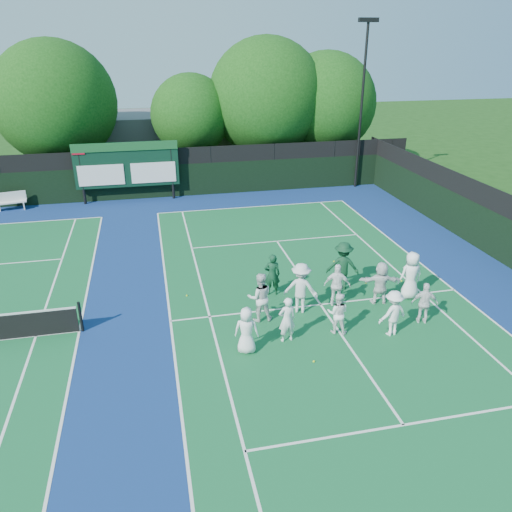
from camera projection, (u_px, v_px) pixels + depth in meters
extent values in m
plane|color=#163D10|center=(330.00, 318.00, 17.50)|extent=(120.00, 120.00, 0.00)
cube|color=navy|center=(155.00, 323.00, 17.22)|extent=(34.00, 32.00, 0.01)
cube|color=#125A2E|center=(320.00, 305.00, 18.39)|extent=(10.97, 23.77, 0.00)
cube|color=silver|center=(253.00, 207.00, 29.03)|extent=(10.97, 0.08, 0.00)
cube|color=silver|center=(170.00, 321.00, 17.32)|extent=(0.08, 23.77, 0.00)
cube|color=silver|center=(454.00, 290.00, 19.47)|extent=(0.08, 23.77, 0.00)
cube|color=silver|center=(210.00, 317.00, 17.59)|extent=(0.08, 23.77, 0.00)
cube|color=silver|center=(422.00, 293.00, 19.20)|extent=(0.08, 23.77, 0.00)
cube|color=silver|center=(403.00, 425.00, 12.67)|extent=(8.23, 0.08, 0.00)
cube|color=silver|center=(277.00, 241.00, 24.12)|extent=(8.23, 0.08, 0.00)
cube|color=silver|center=(320.00, 304.00, 18.39)|extent=(0.08, 12.80, 0.00)
cube|color=silver|center=(79.00, 331.00, 16.72)|extent=(0.08, 23.77, 0.00)
cube|color=silver|center=(36.00, 336.00, 16.45)|extent=(0.08, 23.77, 0.00)
cube|color=black|center=(146.00, 182.00, 30.24)|extent=(34.00, 0.08, 2.00)
cube|color=black|center=(144.00, 158.00, 29.64)|extent=(34.00, 0.05, 1.00)
cylinder|color=black|center=(82.00, 175.00, 28.88)|extent=(0.16, 0.16, 3.50)
cylinder|color=black|center=(172.00, 170.00, 29.90)|extent=(0.16, 0.16, 3.50)
cube|color=black|center=(127.00, 165.00, 29.20)|extent=(6.00, 0.15, 2.60)
cube|color=#164E23|center=(125.00, 147.00, 28.67)|extent=(6.00, 0.05, 0.50)
cube|color=silver|center=(101.00, 175.00, 29.02)|extent=(2.60, 0.04, 1.20)
cube|color=silver|center=(154.00, 173.00, 29.61)|extent=(2.60, 0.04, 1.20)
cube|color=#A70D20|center=(78.00, 150.00, 28.20)|extent=(0.70, 0.04, 0.50)
cube|color=slate|center=(197.00, 139.00, 37.78)|extent=(18.00, 6.00, 4.00)
cylinder|color=black|center=(361.00, 109.00, 31.01)|extent=(0.16, 0.16, 10.00)
cube|color=black|center=(369.00, 20.00, 29.01)|extent=(1.20, 0.30, 0.25)
cylinder|color=black|center=(81.00, 317.00, 16.53)|extent=(0.10, 0.10, 1.10)
cube|color=silver|center=(11.00, 202.00, 28.35)|extent=(1.68, 0.77, 0.06)
cube|color=silver|center=(11.00, 196.00, 28.37)|extent=(1.60, 0.41, 0.54)
cube|color=silver|center=(0.00, 207.00, 28.31)|extent=(0.14, 0.38, 0.43)
cube|color=silver|center=(24.00, 206.00, 28.57)|extent=(0.14, 0.38, 0.43)
cylinder|color=black|center=(65.00, 168.00, 32.26)|extent=(0.44, 0.44, 2.60)
sphere|color=#0F3C0D|center=(55.00, 102.00, 30.62)|extent=(7.47, 7.47, 7.47)
sphere|color=#0F3C0D|center=(68.00, 114.00, 31.30)|extent=(5.23, 5.23, 5.23)
cylinder|color=black|center=(193.00, 163.00, 33.91)|extent=(0.44, 0.44, 2.48)
sphere|color=#0F3C0D|center=(191.00, 114.00, 32.63)|extent=(5.23, 5.23, 5.23)
sphere|color=#0F3C0D|center=(200.00, 122.00, 33.23)|extent=(3.66, 3.66, 3.66)
cylinder|color=black|center=(266.00, 159.00, 34.90)|extent=(0.44, 0.44, 2.51)
sphere|color=#0F3C0D|center=(266.00, 97.00, 33.23)|extent=(7.73, 7.73, 7.73)
sphere|color=#0F3C0D|center=(274.00, 108.00, 33.93)|extent=(5.41, 5.41, 5.41)
cylinder|color=black|center=(323.00, 157.00, 35.76)|extent=(0.44, 0.44, 2.35)
sphere|color=#0F3C0D|center=(326.00, 103.00, 34.25)|extent=(6.86, 6.86, 6.86)
sphere|color=#0F3C0D|center=(332.00, 113.00, 34.91)|extent=(4.80, 4.80, 4.80)
sphere|color=#BFD419|center=(314.00, 361.00, 15.12)|extent=(0.07, 0.07, 0.07)
sphere|color=#BFD419|center=(366.00, 283.00, 19.97)|extent=(0.07, 0.07, 0.07)
sphere|color=#BFD419|center=(187.00, 296.00, 18.99)|extent=(0.07, 0.07, 0.07)
sphere|color=#BFD419|center=(334.00, 261.00, 21.88)|extent=(0.07, 0.07, 0.07)
sphere|color=#BFD419|center=(401.00, 281.00, 20.13)|extent=(0.07, 0.07, 0.07)
imported|color=white|center=(247.00, 330.00, 15.35)|extent=(0.86, 0.69, 1.55)
imported|color=white|center=(287.00, 320.00, 15.91)|extent=(0.62, 0.45, 1.58)
imported|color=white|center=(338.00, 313.00, 16.40)|extent=(0.87, 0.79, 1.46)
imported|color=white|center=(393.00, 313.00, 16.26)|extent=(1.14, 0.81, 1.60)
imported|color=silver|center=(425.00, 303.00, 16.97)|extent=(0.96, 0.65, 1.51)
imported|color=silver|center=(260.00, 297.00, 17.07)|extent=(0.89, 0.70, 1.78)
imported|color=silver|center=(301.00, 288.00, 17.60)|extent=(1.39, 1.11, 1.87)
imported|color=white|center=(337.00, 285.00, 18.06)|extent=(1.04, 0.70, 1.63)
imported|color=silver|center=(380.00, 283.00, 18.23)|extent=(1.58, 0.77, 1.64)
imported|color=white|center=(411.00, 275.00, 18.55)|extent=(0.93, 0.63, 1.85)
imported|color=#0F3720|center=(272.00, 275.00, 18.83)|extent=(0.65, 0.47, 1.66)
imported|color=#0E351E|center=(343.00, 266.00, 19.24)|extent=(1.42, 1.08, 1.94)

